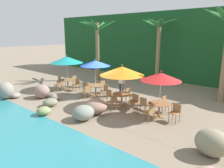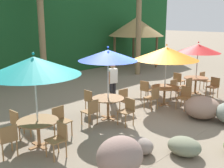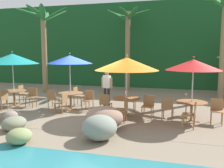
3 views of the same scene
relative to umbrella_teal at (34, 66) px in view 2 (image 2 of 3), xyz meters
The scene contains 32 objects.
ground_plane 4.55m from the umbrella_teal, ahead, with size 120.00×120.00×0.00m, color gray.
terrace_deck 4.54m from the umbrella_teal, ahead, with size 18.00×5.20×0.01m.
foliage_backdrop 9.67m from the umbrella_teal, 65.73° to the left, with size 28.00×2.40×6.00m.
rock_seawall 5.37m from the umbrella_teal, 38.85° to the right, with size 16.23×3.30×1.07m.
umbrella_teal is the anchor object (origin of this frame).
dining_table_teal 1.61m from the umbrella_teal, ahead, with size 1.10×1.10×0.74m.
chair_teal_seaward 1.91m from the umbrella_teal, ahead, with size 0.45×0.45×0.87m.
chair_teal_inland 1.91m from the umbrella_teal, 98.85° to the left, with size 0.45×0.44×0.87m.
chair_teal_left 1.91m from the umbrella_teal, behind, with size 0.46×0.47×0.87m.
chair_teal_right 1.91m from the umbrella_teal, 86.55° to the right, with size 0.45×0.44×0.87m.
umbrella_blue 2.82m from the umbrella_teal, ahead, with size 1.99×1.99×2.50m.
dining_table_blue 3.25m from the umbrella_teal, ahead, with size 1.10×1.10×0.74m.
chair_blue_seaward 4.05m from the umbrella_teal, ahead, with size 0.48×0.48×0.87m.
chair_blue_inland 3.40m from the umbrella_teal, 19.41° to the left, with size 0.45×0.44×0.87m.
chair_blue_left 2.61m from the umbrella_teal, ahead, with size 0.43×0.44×0.87m.
chair_blue_right 3.40m from the umbrella_teal, 14.41° to the right, with size 0.46×0.45×0.87m.
umbrella_orange 5.49m from the umbrella_teal, ahead, with size 2.49×2.49×2.43m.
dining_table_orange 5.71m from the umbrella_teal, ahead, with size 1.10×1.10×0.74m.
chair_orange_seaward 6.56m from the umbrella_teal, ahead, with size 0.46×0.47×0.87m.
chair_orange_inland 5.65m from the umbrella_teal, ahead, with size 0.43×0.42×0.87m.
chair_orange_left 4.94m from the umbrella_teal, ahead, with size 0.44×0.45×0.87m.
chair_orange_right 5.92m from the umbrella_teal, 13.16° to the right, with size 0.44×0.44×0.87m.
umbrella_red 7.93m from the umbrella_teal, ahead, with size 1.97×1.97×2.38m.
dining_table_red 8.09m from the umbrella_teal, ahead, with size 1.10×1.10×0.74m.
chair_red_seaward 8.94m from the umbrella_teal, ahead, with size 0.46×0.47×0.87m.
chair_red_inland 8.02m from the umbrella_teal, ahead, with size 0.43×0.43×0.87m.
chair_red_left 7.28m from the umbrella_teal, ahead, with size 0.46×0.46×0.87m.
chair_red_right 8.18m from the umbrella_teal, 10.05° to the right, with size 0.48×0.48×0.87m.
palm_tree_second 7.49m from the umbrella_teal, 55.85° to the left, with size 2.88×2.83×5.25m.
palm_tree_third 10.57m from the umbrella_teal, 23.48° to the left, with size 3.04×3.06×5.55m.
palapa_hut 12.79m from the umbrella_teal, 26.93° to the left, with size 3.79×3.79×3.43m.
waiter_in_white 4.52m from the umbrella_teal, 15.87° to the left, with size 0.52×0.30×1.70m.
Camera 2 is at (-7.57, -5.93, 3.41)m, focal length 43.89 mm.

